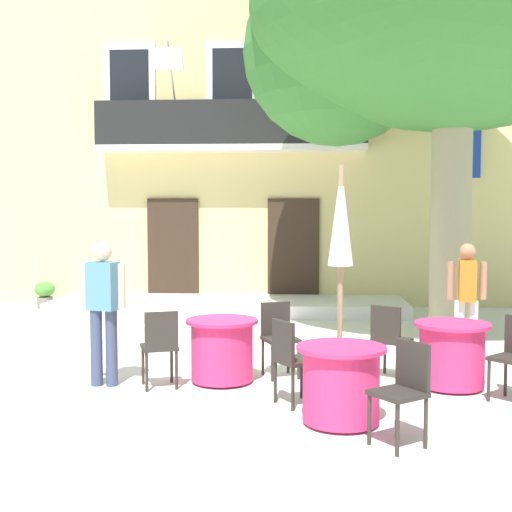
# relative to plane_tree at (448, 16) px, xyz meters

# --- Properties ---
(ground_plane) EXTENTS (120.00, 120.00, 0.00)m
(ground_plane) POSITION_rel_plane_tree_xyz_m (-3.10, -1.54, -5.09)
(ground_plane) COLOR silver
(building_facade) EXTENTS (13.00, 5.09, 7.50)m
(building_facade) POSITION_rel_plane_tree_xyz_m (-3.72, 5.45, -1.35)
(building_facade) COLOR #DBC67F
(building_facade) RESTS_ON ground
(entrance_step_platform) EXTENTS (7.08, 1.87, 0.25)m
(entrance_step_platform) POSITION_rel_plane_tree_xyz_m (-3.72, 2.52, -4.97)
(entrance_step_platform) COLOR silver
(entrance_step_platform) RESTS_ON ground
(plane_tree) EXTENTS (6.60, 5.79, 7.17)m
(plane_tree) POSITION_rel_plane_tree_xyz_m (0.00, 0.00, 0.00)
(plane_tree) COLOR gray
(plane_tree) RESTS_ON ground
(cafe_table_near_tree) EXTENTS (0.86, 0.86, 0.76)m
(cafe_table_near_tree) POSITION_rel_plane_tree_xyz_m (-3.22, -3.03, -4.70)
(cafe_table_near_tree) COLOR #E52D66
(cafe_table_near_tree) RESTS_ON ground
(cafe_chair_near_tree_0) EXTENTS (0.51, 0.51, 0.91)m
(cafe_chair_near_tree_0) POSITION_rel_plane_tree_xyz_m (-3.90, -3.36, -4.56)
(cafe_chair_near_tree_0) COLOR #2D2823
(cafe_chair_near_tree_0) RESTS_ON ground
(cafe_chair_near_tree_1) EXTENTS (0.52, 0.52, 0.91)m
(cafe_chair_near_tree_1) POSITION_rel_plane_tree_xyz_m (-2.56, -2.67, -4.56)
(cafe_chair_near_tree_1) COLOR #2D2823
(cafe_chair_near_tree_1) RESTS_ON ground
(cafe_table_middle) EXTENTS (0.86, 0.86, 0.76)m
(cafe_table_middle) POSITION_rel_plane_tree_xyz_m (-1.90, -4.52, -4.70)
(cafe_table_middle) COLOR #E52D66
(cafe_table_middle) RESTS_ON ground
(cafe_chair_middle_0) EXTENTS (0.56, 0.56, 0.91)m
(cafe_chair_middle_0) POSITION_rel_plane_tree_xyz_m (-1.39, -5.07, -4.56)
(cafe_chair_middle_0) COLOR #2D2823
(cafe_chair_middle_0) RESTS_ON ground
(cafe_chair_middle_1) EXTENTS (0.56, 0.56, 0.91)m
(cafe_chair_middle_1) POSITION_rel_plane_tree_xyz_m (-2.38, -3.94, -4.56)
(cafe_chair_middle_1) COLOR #2D2823
(cafe_chair_middle_1) RESTS_ON ground
(cafe_table_front) EXTENTS (0.86, 0.86, 0.76)m
(cafe_table_front) POSITION_rel_plane_tree_xyz_m (-0.54, -3.12, -4.70)
(cafe_table_front) COLOR #E52D66
(cafe_table_front) RESTS_ON ground
(cafe_chair_front_0) EXTENTS (0.55, 0.55, 0.91)m
(cafe_chair_front_0) POSITION_rel_plane_tree_xyz_m (-1.21, -2.78, -4.56)
(cafe_chair_front_0) COLOR #2D2823
(cafe_chair_front_0) RESTS_ON ground
(cafe_umbrella) EXTENTS (0.44, 0.44, 2.55)m
(cafe_umbrella) POSITION_rel_plane_tree_xyz_m (-1.85, -3.52, -3.43)
(cafe_umbrella) COLOR #997A56
(cafe_umbrella) RESTS_ON ground
(ground_planter_left) EXTENTS (0.42, 0.42, 0.57)m
(ground_planter_left) POSITION_rel_plane_tree_xyz_m (-7.61, 2.74, -4.78)
(ground_planter_left) COLOR slate
(ground_planter_left) RESTS_ON ground
(pedestrian_near_entrance) EXTENTS (0.53, 0.31, 1.69)m
(pedestrian_near_entrance) POSITION_rel_plane_tree_xyz_m (-4.58, -3.27, -4.14)
(pedestrian_near_entrance) COLOR #384260
(pedestrian_near_entrance) RESTS_ON ground
(pedestrian_mid_plaza) EXTENTS (0.53, 0.37, 1.60)m
(pedestrian_mid_plaza) POSITION_rel_plane_tree_xyz_m (-0.00, -1.57, -4.19)
(pedestrian_mid_plaza) COLOR silver
(pedestrian_mid_plaza) RESTS_ON ground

